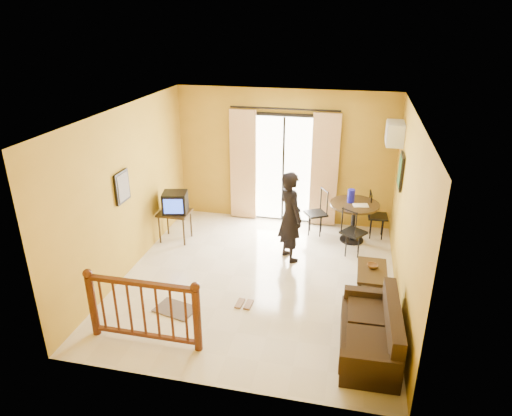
% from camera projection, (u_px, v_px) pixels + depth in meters
% --- Properties ---
extents(ground, '(5.00, 5.00, 0.00)m').
position_uv_depth(ground, '(258.00, 278.00, 7.73)').
color(ground, beige).
rests_on(ground, ground).
extents(room_shell, '(5.00, 5.00, 5.00)m').
position_uv_depth(room_shell, '(258.00, 184.00, 7.06)').
color(room_shell, white).
rests_on(room_shell, ground).
extents(balcony_door, '(2.25, 0.14, 2.46)m').
position_uv_depth(balcony_door, '(283.00, 168.00, 9.45)').
color(balcony_door, black).
rests_on(balcony_door, ground).
extents(tv_table, '(0.60, 0.50, 0.60)m').
position_uv_depth(tv_table, '(175.00, 216.00, 8.87)').
color(tv_table, black).
rests_on(tv_table, ground).
extents(television, '(0.52, 0.49, 0.41)m').
position_uv_depth(television, '(175.00, 202.00, 8.75)').
color(television, black).
rests_on(television, tv_table).
extents(picture_left, '(0.05, 0.42, 0.52)m').
position_uv_depth(picture_left, '(122.00, 187.00, 7.38)').
color(picture_left, black).
rests_on(picture_left, room_shell).
extents(dining_table, '(0.95, 0.95, 0.79)m').
position_uv_depth(dining_table, '(354.00, 211.00, 8.79)').
color(dining_table, black).
rests_on(dining_table, ground).
extents(water_jug, '(0.14, 0.14, 0.26)m').
position_uv_depth(water_jug, '(351.00, 196.00, 8.74)').
color(water_jug, '#1313B3').
rests_on(water_jug, dining_table).
extents(serving_tray, '(0.31, 0.23, 0.02)m').
position_uv_depth(serving_tray, '(361.00, 205.00, 8.61)').
color(serving_tray, white).
rests_on(serving_tray, dining_table).
extents(dining_chairs, '(1.70, 1.34, 0.95)m').
position_uv_depth(dining_chairs, '(347.00, 241.00, 9.00)').
color(dining_chairs, black).
rests_on(dining_chairs, ground).
extents(air_conditioner, '(0.31, 0.60, 0.40)m').
position_uv_depth(air_conditioner, '(395.00, 133.00, 8.22)').
color(air_conditioner, silver).
rests_on(air_conditioner, room_shell).
extents(botanical_print, '(0.05, 0.50, 0.60)m').
position_uv_depth(botanical_print, '(401.00, 171.00, 7.81)').
color(botanical_print, black).
rests_on(botanical_print, room_shell).
extents(coffee_table, '(0.46, 0.83, 0.37)m').
position_uv_depth(coffee_table, '(372.00, 277.00, 7.31)').
color(coffee_table, black).
rests_on(coffee_table, ground).
extents(bowl, '(0.22, 0.22, 0.05)m').
position_uv_depth(bowl, '(372.00, 266.00, 7.33)').
color(bowl, brown).
rests_on(bowl, coffee_table).
extents(sofa, '(0.76, 1.57, 0.74)m').
position_uv_depth(sofa, '(373.00, 335.00, 5.94)').
color(sofa, black).
rests_on(sofa, ground).
extents(standing_person, '(0.69, 0.72, 1.66)m').
position_uv_depth(standing_person, '(290.00, 217.00, 8.06)').
color(standing_person, black).
rests_on(standing_person, ground).
extents(stair_balustrade, '(1.63, 0.13, 1.04)m').
position_uv_depth(stair_balustrade, '(143.00, 306.00, 6.03)').
color(stair_balustrade, '#471E0F').
rests_on(stair_balustrade, ground).
extents(doormat, '(0.68, 0.53, 0.02)m').
position_uv_depth(doormat, '(175.00, 309.00, 6.90)').
color(doormat, '#564A45').
rests_on(doormat, ground).
extents(sandals, '(0.25, 0.26, 0.03)m').
position_uv_depth(sandals, '(244.00, 304.00, 7.02)').
color(sandals, brown).
rests_on(sandals, ground).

